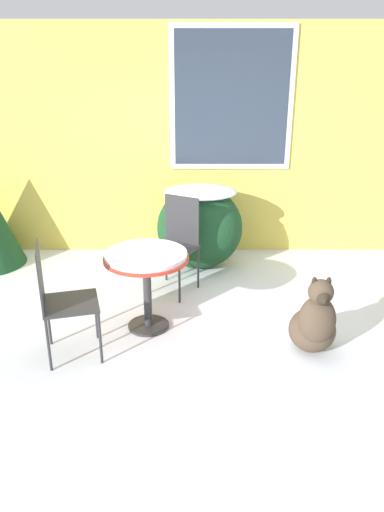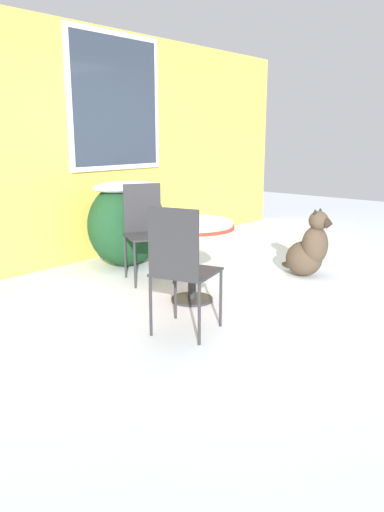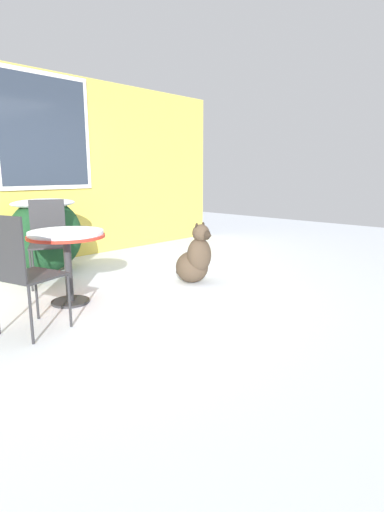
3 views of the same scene
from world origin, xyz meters
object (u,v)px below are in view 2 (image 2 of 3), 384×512
patio_chair_near_table (146,228)px  patio_chair_far_side (181,265)px  dog (309,251)px  patio_table (192,234)px

patio_chair_near_table → patio_chair_far_side: 1.65m
dog → patio_table: bearing=163.8°
patio_chair_near_table → patio_table: bearing=-77.5°
patio_table → patio_chair_near_table: patio_chair_near_table is taller
patio_table → dog: 1.59m
dog → patio_chair_near_table: bearing=133.8°
patio_chair_near_table → dog: bearing=-18.2°
patio_chair_far_side → dog: 2.20m
patio_table → patio_chair_near_table: 0.90m
patio_table → patio_chair_far_side: bearing=-145.2°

